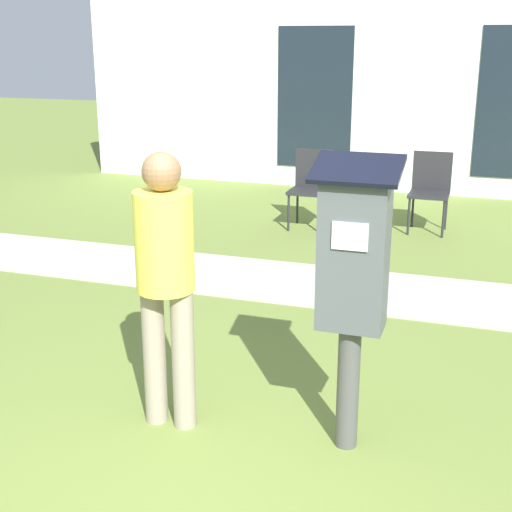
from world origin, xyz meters
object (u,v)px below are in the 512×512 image
at_px(outdoor_chair_left, 311,182).
at_px(outdoor_chair_middle, 430,185).
at_px(person_standing, 165,271).
at_px(parking_meter, 353,269).

distance_m(outdoor_chair_left, outdoor_chair_middle, 1.36).
relative_size(outdoor_chair_left, outdoor_chair_middle, 1.00).
bearing_deg(outdoor_chair_middle, outdoor_chair_left, -156.29).
relative_size(person_standing, outdoor_chair_left, 1.76).
distance_m(person_standing, outdoor_chair_middle, 5.00).
bearing_deg(person_standing, parking_meter, -23.47).
xyz_separation_m(outdoor_chair_left, outdoor_chair_middle, (1.33, 0.26, 0.00)).
distance_m(parking_meter, outdoor_chair_middle, 4.82).
bearing_deg(parking_meter, outdoor_chair_left, 106.84).
xyz_separation_m(person_standing, outdoor_chair_middle, (0.97, 4.89, -0.40)).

